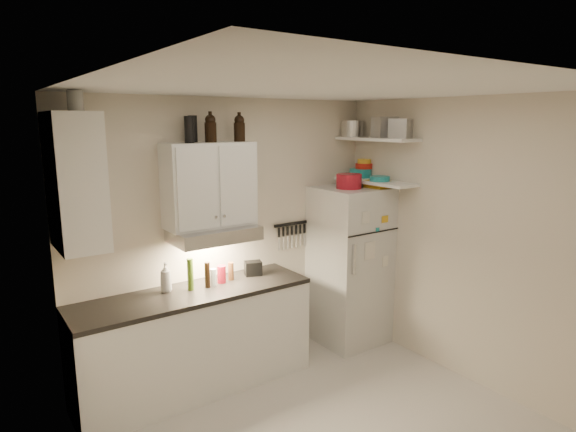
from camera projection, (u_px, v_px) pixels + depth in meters
ceiling at (335, 87)px, 3.22m from camera, size 3.20×3.00×0.02m
back_wall at (231, 234)px, 4.69m from camera, size 3.20×0.02×2.60m
left_wall at (100, 327)px, 2.57m from camera, size 0.02×3.00×2.60m
right_wall at (466, 242)px, 4.39m from camera, size 0.02×3.00×2.60m
base_cabinet at (196, 342)px, 4.30m from camera, size 2.10×0.60×0.88m
countertop at (194, 294)px, 4.21m from camera, size 2.10×0.62×0.04m
upper_cabinet at (209, 185)px, 4.28m from camera, size 0.80×0.33×0.75m
side_cabinet at (76, 181)px, 3.50m from camera, size 0.33×0.55×1.00m
range_hood at (214, 234)px, 4.31m from camera, size 0.76×0.46×0.12m
fridge at (350, 265)px, 5.20m from camera, size 0.70×0.68×1.70m
shelf_hi at (376, 139)px, 4.94m from camera, size 0.30×0.95×0.03m
shelf_lo at (375, 182)px, 5.03m from camera, size 0.30×0.95×0.03m
knife_strip at (291, 224)px, 5.06m from camera, size 0.42×0.02×0.03m
dutch_oven at (349, 181)px, 4.94m from camera, size 0.27×0.27×0.15m
book_stack at (377, 184)px, 5.00m from camera, size 0.20×0.24×0.08m
spice_jar at (358, 183)px, 4.94m from camera, size 0.07×0.07×0.11m
stock_pot at (352, 129)px, 5.22m from camera, size 0.26×0.26×0.17m
tin_a at (385, 127)px, 4.93m from camera, size 0.26×0.24×0.21m
tin_b at (401, 129)px, 4.73m from camera, size 0.24×0.24×0.19m
bowl_teal at (360, 173)px, 5.27m from camera, size 0.24×0.24×0.10m
bowl_orange at (364, 166)px, 5.28m from camera, size 0.19×0.19×0.06m
bowl_yellow at (364, 161)px, 5.27m from camera, size 0.15×0.15×0.05m
plates at (380, 179)px, 4.95m from camera, size 0.27×0.27×0.05m
growler_a at (211, 128)px, 4.18m from camera, size 0.12×0.12×0.25m
growler_b at (239, 128)px, 4.35m from camera, size 0.13×0.13×0.24m
thermos_a at (193, 129)px, 4.18m from camera, size 0.08×0.08×0.23m
thermos_b at (189, 130)px, 4.02m from camera, size 0.09×0.09×0.22m
side_jar at (75, 101)px, 3.41m from camera, size 0.13×0.13×0.15m
soap_bottle at (166, 276)px, 4.17m from camera, size 0.12×0.12×0.29m
pepper_mill at (231, 271)px, 4.49m from camera, size 0.05×0.05×0.17m
oil_bottle at (190, 274)px, 4.21m from camera, size 0.07×0.07×0.29m
vinegar_bottle at (207, 275)px, 4.28m from camera, size 0.05×0.05×0.23m
clear_bottle at (213, 277)px, 4.33m from camera, size 0.06×0.06×0.16m
red_jar at (222, 274)px, 4.41m from camera, size 0.08×0.08×0.16m
caddy at (253, 268)px, 4.64m from camera, size 0.19×0.16×0.14m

